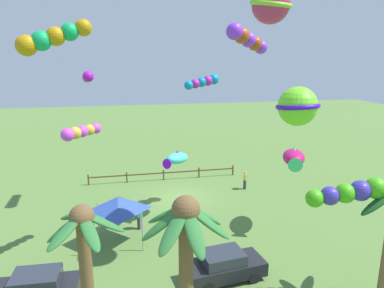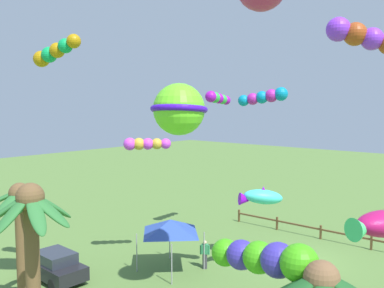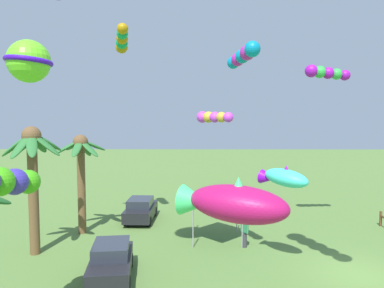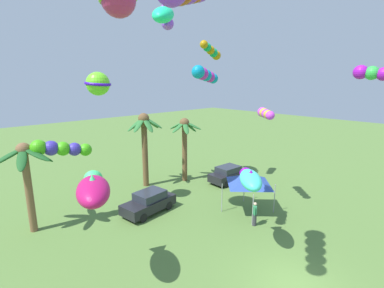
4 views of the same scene
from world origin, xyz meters
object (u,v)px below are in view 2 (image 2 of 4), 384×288
Objects in this scene: spectator_1 at (205,254)px; kite_tube_3 at (368,38)px; palm_tree_0 at (21,223)px; parked_car_1 at (54,266)px; kite_tube_1 at (264,97)px; kite_tube_10 at (55,51)px; kite_fish_4 at (383,224)px; kite_tube_8 at (218,98)px; festival_tent at (170,226)px; kite_ball_9 at (179,109)px; kite_tube_5 at (264,258)px; palm_tree_2 at (32,236)px; kite_fish_0 at (261,197)px; kite_tube_2 at (146,144)px.

kite_tube_3 is at bearing -164.74° from spectator_1.
palm_tree_0 reaches higher than parked_car_1.
kite_tube_1 is 0.84× the size of kite_tube_10.
kite_tube_3 is at bearing -143.01° from kite_tube_1.
kite_fish_4 is 1.16× the size of kite_tube_8.
kite_tube_3 is (-8.92, -3.52, 9.59)m from festival_tent.
kite_tube_1 is at bearing -138.71° from kite_tube_10.
festival_tent is at bearing 8.34° from kite_tube_1.
parked_car_1 is 1.23× the size of kite_fish_4.
spectator_1 is at bearing -55.60° from kite_ball_9.
kite_tube_5 is 1.53× the size of kite_ball_9.
kite_tube_10 reaches higher than kite_tube_1.
kite_tube_10 reaches higher than kite_tube_8.
palm_tree_0 is 3.68m from palm_tree_2.
palm_tree_2 is 12.52m from kite_fish_4.
spectator_1 is 0.57× the size of kite_tube_8.
palm_tree_2 is at bearing 95.55° from spectator_1.
kite_tube_1 is 0.65× the size of kite_tube_5.
kite_tube_1 reaches higher than kite_fish_0.
kite_fish_0 is 5.75m from kite_tube_1.
kite_tube_5 is (0.99, 6.79, 0.38)m from kite_fish_4.
spectator_1 is 0.67× the size of kite_fish_0.
parked_car_1 is 1.67× the size of kite_fish_0.
spectator_1 is at bearing -84.45° from palm_tree_2.
kite_tube_8 is at bearing -15.76° from kite_tube_3.
kite_tube_3 is 1.02× the size of kite_tube_5.
palm_tree_2 is 2.44× the size of kite_tube_10.
kite_tube_3 is (-3.65, -2.75, 2.64)m from kite_tube_1.
palm_tree_0 reaches higher than kite_tube_5.
palm_tree_2 is 11.50m from kite_tube_1.
palm_tree_2 is 8.00m from kite_tube_5.
palm_tree_0 is at bearing 48.74° from kite_tube_3.
parked_car_1 is 1.50× the size of kite_tube_10.
kite_ball_9 is at bearing -174.91° from palm_tree_0.
kite_tube_2 is at bearing 26.84° from spectator_1.
kite_fish_4 is 0.94× the size of kite_tube_5.
kite_tube_1 reaches higher than palm_tree_2.
kite_tube_8 is at bearing -87.35° from palm_tree_0.
parked_car_1 is 10.89m from kite_tube_10.
kite_tube_2 reaches higher than kite_fish_4.
festival_tent is 8.75m from kite_tube_1.
kite_fish_0 is at bearing -144.72° from festival_tent.
kite_fish_4 is (-14.68, -4.59, 3.94)m from parked_car_1.
palm_tree_0 is 17.10m from kite_tube_3.
kite_tube_10 is (3.16, 6.96, 10.65)m from spectator_1.
kite_ball_9 is (-3.19, 9.95, 4.73)m from kite_fish_0.
palm_tree_2 is 2.00× the size of kite_fish_4.
kite_tube_10 is at bearing 88.64° from kite_tube_2.
kite_tube_3 is (-4.97, -0.73, 7.87)m from kite_fish_0.
kite_ball_9 is (1.79, 10.68, -3.13)m from kite_tube_3.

